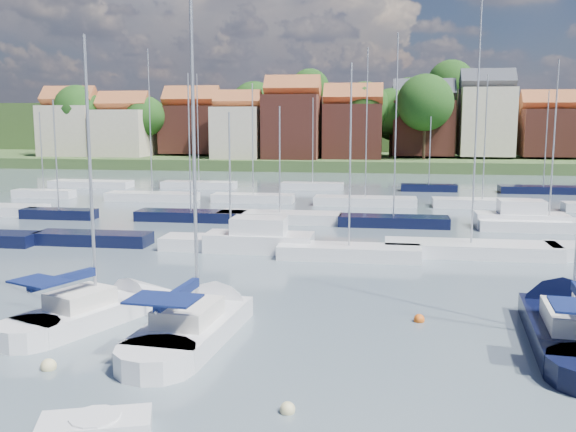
# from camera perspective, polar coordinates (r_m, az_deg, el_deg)

# --- Properties ---
(ground) EXTENTS (260.00, 260.00, 0.00)m
(ground) POSITION_cam_1_polar(r_m,az_deg,el_deg) (61.12, 6.00, 0.51)
(ground) COLOR #434F5B
(ground) RESTS_ON ground
(sailboat_left) EXTENTS (6.01, 9.70, 12.98)m
(sailboat_left) POSITION_cam_1_polar(r_m,az_deg,el_deg) (29.36, -15.90, -8.01)
(sailboat_left) COLOR silver
(sailboat_left) RESTS_ON ground
(sailboat_centre) EXTENTS (3.78, 11.01, 14.72)m
(sailboat_centre) POSITION_cam_1_polar(r_m,az_deg,el_deg) (27.08, -7.44, -9.18)
(sailboat_centre) COLOR silver
(sailboat_centre) RESTS_ON ground
(sailboat_navy) EXTENTS (4.38, 12.70, 17.21)m
(sailboat_navy) POSITION_cam_1_polar(r_m,az_deg,el_deg) (29.06, 23.50, -8.61)
(sailboat_navy) COLOR black
(sailboat_navy) RESTS_ON ground
(tender) EXTENTS (3.31, 2.30, 0.65)m
(tender) POSITION_cam_1_polar(r_m,az_deg,el_deg) (19.26, -16.75, -17.48)
(tender) COLOR silver
(tender) RESTS_ON ground
(buoy_c) EXTENTS (0.55, 0.55, 0.55)m
(buoy_c) POSITION_cam_1_polar(r_m,az_deg,el_deg) (24.36, -20.50, -12.63)
(buoy_c) COLOR beige
(buoy_c) RESTS_ON ground
(buoy_d) EXTENTS (0.47, 0.47, 0.47)m
(buoy_d) POSITION_cam_1_polar(r_m,az_deg,el_deg) (19.85, -0.05, -17.07)
(buoy_d) COLOR beige
(buoy_d) RESTS_ON ground
(buoy_e) EXTENTS (0.47, 0.47, 0.47)m
(buoy_e) POSITION_cam_1_polar(r_m,az_deg,el_deg) (28.40, 11.57, -9.19)
(buoy_e) COLOR #D85914
(buoy_e) RESTS_ON ground
(marina_field) EXTENTS (79.62, 41.41, 15.93)m
(marina_field) POSITION_cam_1_polar(r_m,az_deg,el_deg) (56.20, 7.71, 0.21)
(marina_field) COLOR silver
(marina_field) RESTS_ON ground
(far_shore_town) EXTENTS (212.46, 90.00, 22.27)m
(far_shore_town) POSITION_cam_1_polar(r_m,az_deg,el_deg) (153.16, 8.57, 7.07)
(far_shore_town) COLOR #395229
(far_shore_town) RESTS_ON ground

